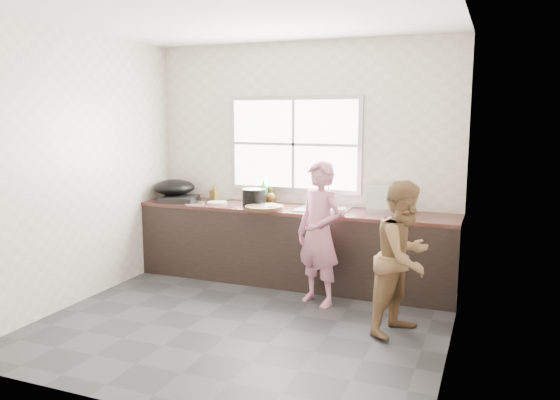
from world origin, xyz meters
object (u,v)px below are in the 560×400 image
at_px(dish_rack, 385,199).
at_px(bowl_crabs, 335,212).
at_px(bowl_held, 332,211).
at_px(black_pot, 254,197).
at_px(pot_lid_right, 221,199).
at_px(bottle_brown_tall, 214,194).
at_px(bottle_brown_short, 271,196).
at_px(person_side, 404,258).
at_px(bowl_mince, 274,208).
at_px(glass_jar, 212,196).
at_px(wok, 174,187).
at_px(woman, 319,238).
at_px(bottle_green, 264,190).
at_px(pot_lid_left, 195,203).
at_px(cutting_board, 264,208).
at_px(plate_food, 217,203).
at_px(burner, 180,199).

bearing_deg(dish_rack, bowl_crabs, -151.42).
bearing_deg(bowl_crabs, bowl_held, 180.00).
bearing_deg(bowl_crabs, black_pot, 168.97).
relative_size(black_pot, pot_lid_right, 0.98).
height_order(bottle_brown_tall, bottle_brown_short, bottle_brown_tall).
relative_size(person_side, bowl_mince, 7.10).
relative_size(bottle_brown_tall, glass_jar, 2.01).
bearing_deg(pot_lid_right, wok, -157.57).
distance_m(woman, bottle_green, 1.27).
bearing_deg(glass_jar, bottle_brown_short, 4.82).
bearing_deg(person_side, pot_lid_left, 95.45).
bearing_deg(bowl_held, dish_rack, 34.90).
xyz_separation_m(cutting_board, bottle_green, (-0.20, 0.44, 0.12)).
relative_size(bowl_crabs, glass_jar, 1.93).
distance_m(bottle_green, wok, 1.11).
bearing_deg(cutting_board, dish_rack, 15.21).
xyz_separation_m(bowl_mince, bowl_crabs, (0.69, 0.00, 0.00)).
xyz_separation_m(bowl_mince, plate_food, (-0.79, 0.17, -0.01)).
relative_size(cutting_board, bottle_brown_tall, 2.32).
height_order(cutting_board, bowl_mince, bowl_mince).
xyz_separation_m(bottle_brown_tall, bottle_brown_short, (0.68, 0.14, -0.01)).
xyz_separation_m(black_pot, pot_lid_right, (-0.56, 0.24, -0.09)).
distance_m(burner, wok, 0.20).
bearing_deg(bowl_held, cutting_board, 180.00).
relative_size(black_pot, dish_rack, 0.69).
height_order(person_side, plate_food, person_side).
height_order(bowl_mince, bottle_brown_short, bottle_brown_short).
bearing_deg(wok, bottle_brown_tall, 8.54).
relative_size(bowl_crabs, wok, 0.35).
relative_size(bowl_mince, pot_lid_right, 0.70).
xyz_separation_m(plate_food, burner, (-0.49, -0.04, 0.02)).
relative_size(woman, person_side, 1.00).
distance_m(bowl_crabs, bowl_held, 0.04).
xyz_separation_m(bowl_held, bottle_brown_tall, (-1.54, 0.30, 0.06)).
bearing_deg(bottle_brown_tall, bowl_held, -10.91).
distance_m(person_side, glass_jar, 2.75).
xyz_separation_m(black_pot, wok, (-1.08, 0.02, 0.06)).
bearing_deg(bottle_brown_short, bottle_brown_tall, -168.10).
bearing_deg(wok, burner, -34.01).
distance_m(plate_food, bottle_green, 0.56).
relative_size(cutting_board, glass_jar, 4.66).
relative_size(plate_food, bottle_brown_short, 1.44).
xyz_separation_m(bowl_crabs, burner, (-1.97, 0.14, 0.00)).
xyz_separation_m(bowl_mince, burner, (-1.28, 0.14, 0.01)).
bearing_deg(bottle_green, pot_lid_left, -152.28).
bearing_deg(plate_food, woman, -19.92).
relative_size(person_side, pot_lid_left, 5.36).
height_order(bowl_held, bottle_brown_tall, bottle_brown_tall).
distance_m(glass_jar, dish_rack, 2.11).
height_order(black_pot, pot_lid_right, black_pot).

